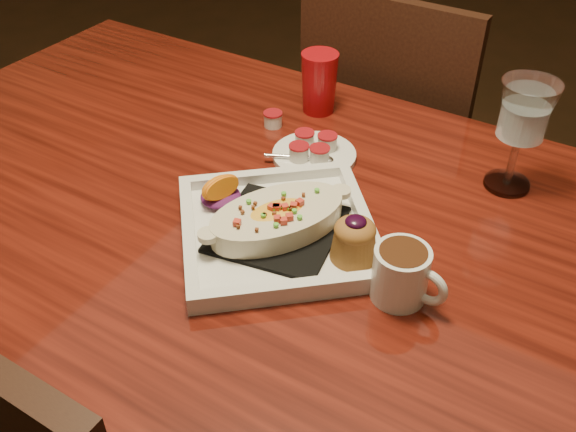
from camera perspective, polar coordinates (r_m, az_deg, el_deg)
The scene contains 8 objects.
table at distance 1.11m, azimuth -3.20°, elevation -2.72°, with size 1.50×0.90×0.75m.
chair_far at distance 1.65m, azimuth 9.45°, elevation 5.86°, with size 0.42×0.42×0.93m.
plate at distance 0.96m, azimuth -0.36°, elevation -0.82°, with size 0.40×0.40×0.08m.
coffee_mug at distance 0.87m, azimuth 10.13°, elevation -5.00°, with size 0.11×0.08×0.08m.
goblet at distance 1.08m, azimuth 20.24°, elevation 8.28°, with size 0.09×0.09×0.19m.
saucer at distance 1.15m, azimuth 2.20°, elevation 5.68°, with size 0.15×0.15×0.10m.
creamer_loose at distance 1.24m, azimuth -1.35°, elevation 8.62°, with size 0.04×0.04×0.03m.
red_tumbler at distance 1.27m, azimuth 2.79°, elevation 11.74°, with size 0.07×0.07×0.12m, color #A60B12.
Camera 1 is at (0.49, -0.68, 1.39)m, focal length 40.00 mm.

